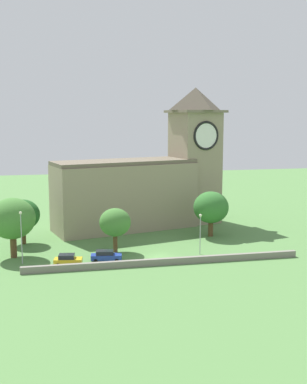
% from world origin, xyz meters
% --- Properties ---
extents(ground_plane, '(200.00, 200.00, 0.00)m').
position_xyz_m(ground_plane, '(0.00, 15.00, 0.00)').
color(ground_plane, '#517F42').
extents(church, '(34.93, 17.36, 27.12)m').
position_xyz_m(church, '(3.24, 21.81, 9.20)').
color(church, gray).
rests_on(church, ground).
extents(quay_barrier, '(41.12, 0.70, 0.98)m').
position_xyz_m(quay_barrier, '(0.00, -4.16, 0.49)').
color(quay_barrier, gray).
rests_on(quay_barrier, ground).
extents(car_yellow, '(4.27, 2.70, 1.70)m').
position_xyz_m(car_yellow, '(-13.95, -1.61, 0.86)').
color(car_yellow, gold).
rests_on(car_yellow, ground).
extents(car_blue, '(4.78, 2.60, 1.66)m').
position_xyz_m(car_blue, '(-8.28, -0.60, 0.84)').
color(car_blue, '#233D9E').
rests_on(car_blue, ground).
extents(streetlamp_west_end, '(0.44, 0.44, 7.83)m').
position_xyz_m(streetlamp_west_end, '(-20.45, 0.78, 5.15)').
color(streetlamp_west_end, '#9EA0A5').
rests_on(streetlamp_west_end, ground).
extents(streetlamp_west_mid, '(0.44, 0.44, 6.44)m').
position_xyz_m(streetlamp_west_mid, '(6.63, 0.20, 4.35)').
color(streetlamp_west_mid, '#9EA0A5').
rests_on(streetlamp_west_mid, ground).
extents(tree_by_tower, '(5.00, 5.00, 7.10)m').
position_xyz_m(tree_by_tower, '(-6.22, 4.21, 4.81)').
color(tree_by_tower, brown).
rests_on(tree_by_tower, ground).
extents(tree_riverside_east, '(6.32, 6.32, 8.15)m').
position_xyz_m(tree_riverside_east, '(12.05, 11.17, 5.27)').
color(tree_riverside_east, brown).
rests_on(tree_riverside_east, ground).
extents(tree_riverside_west, '(7.00, 7.00, 9.25)m').
position_xyz_m(tree_riverside_west, '(-21.90, 4.50, 6.05)').
color(tree_riverside_west, brown).
rests_on(tree_riverside_west, ground).
extents(tree_churchyard, '(5.75, 5.75, 7.61)m').
position_xyz_m(tree_churchyard, '(-20.77, 12.62, 4.98)').
color(tree_churchyard, brown).
rests_on(tree_churchyard, ground).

